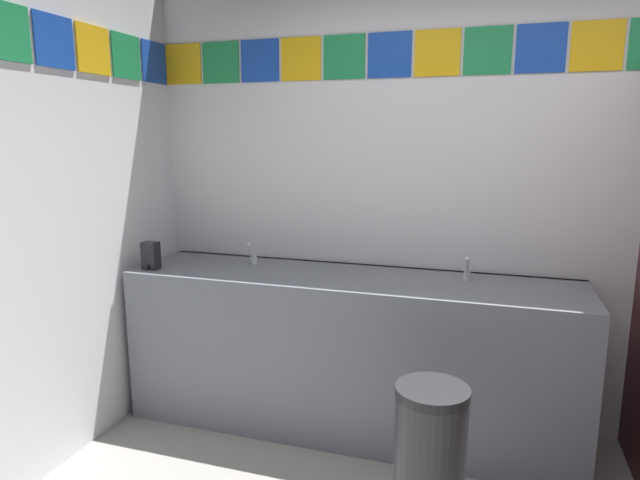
# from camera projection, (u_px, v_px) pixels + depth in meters

# --- Properties ---
(wall_back) EXTENTS (4.20, 0.09, 2.74)m
(wall_back) POSITION_uv_depth(u_px,v_px,m) (505.00, 189.00, 3.02)
(wall_back) COLOR silver
(wall_back) RESTS_ON ground_plane
(vanity_counter) EXTENTS (2.50, 0.62, 0.90)m
(vanity_counter) POSITION_uv_depth(u_px,v_px,m) (348.00, 351.00, 3.11)
(vanity_counter) COLOR slate
(vanity_counter) RESTS_ON ground_plane
(faucet_left) EXTENTS (0.04, 0.10, 0.14)m
(faucet_left) POSITION_uv_depth(u_px,v_px,m) (253.00, 256.00, 3.28)
(faucet_left) COLOR silver
(faucet_left) RESTS_ON vanity_counter
(faucet_right) EXTENTS (0.04, 0.10, 0.14)m
(faucet_right) POSITION_uv_depth(u_px,v_px,m) (467.00, 272.00, 2.91)
(faucet_right) COLOR silver
(faucet_right) RESTS_ON vanity_counter
(soap_dispenser) EXTENTS (0.09, 0.09, 0.16)m
(soap_dispenser) POSITION_uv_depth(u_px,v_px,m) (151.00, 256.00, 3.17)
(soap_dispenser) COLOR black
(soap_dispenser) RESTS_ON vanity_counter
(trash_bin) EXTENTS (0.30, 0.30, 0.68)m
(trash_bin) POSITION_uv_depth(u_px,v_px,m) (430.00, 464.00, 2.24)
(trash_bin) COLOR #333338
(trash_bin) RESTS_ON ground_plane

